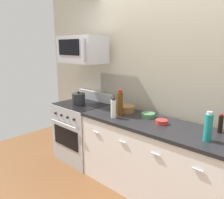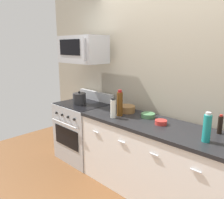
# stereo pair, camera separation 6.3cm
# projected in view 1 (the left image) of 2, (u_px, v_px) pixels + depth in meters

# --- Properties ---
(ground_plane) EXTENTS (6.02, 6.02, 0.00)m
(ground_plane) POSITION_uv_depth(u_px,v_px,m) (151.00, 192.00, 2.84)
(ground_plane) COLOR brown
(back_wall) EXTENTS (5.02, 0.10, 2.70)m
(back_wall) POSITION_uv_depth(u_px,v_px,m) (174.00, 83.00, 2.82)
(back_wall) COLOR #9E937F
(back_wall) RESTS_ON ground_plane
(counter_unit) EXTENTS (1.93, 0.66, 0.92)m
(counter_unit) POSITION_uv_depth(u_px,v_px,m) (153.00, 159.00, 2.73)
(counter_unit) COLOR white
(counter_unit) RESTS_ON ground_plane
(range_oven) EXTENTS (0.76, 0.69, 1.07)m
(range_oven) POSITION_uv_depth(u_px,v_px,m) (82.00, 131.00, 3.62)
(range_oven) COLOR #B7BABF
(range_oven) RESTS_ON ground_plane
(microwave) EXTENTS (0.74, 0.44, 0.40)m
(microwave) POSITION_uv_depth(u_px,v_px,m) (82.00, 49.00, 3.35)
(microwave) COLOR #B7BABF
(bottle_soy_sauce_dark) EXTENTS (0.05, 0.05, 0.20)m
(bottle_soy_sauce_dark) POSITION_uv_depth(u_px,v_px,m) (220.00, 124.00, 2.32)
(bottle_soy_sauce_dark) COLOR black
(bottle_soy_sauce_dark) RESTS_ON countertop_slab
(bottle_sparkling_teal) EXTENTS (0.08, 0.08, 0.29)m
(bottle_sparkling_teal) POSITION_uv_depth(u_px,v_px,m) (208.00, 127.00, 2.11)
(bottle_sparkling_teal) COLOR #197F7A
(bottle_sparkling_teal) RESTS_ON countertop_slab
(bottle_vinegar_white) EXTENTS (0.07, 0.07, 0.25)m
(bottle_vinegar_white) POSITION_uv_depth(u_px,v_px,m) (113.00, 109.00, 2.80)
(bottle_vinegar_white) COLOR silver
(bottle_vinegar_white) RESTS_ON countertop_slab
(bottle_wine_amber) EXTENTS (0.08, 0.08, 0.34)m
(bottle_wine_amber) POSITION_uv_depth(u_px,v_px,m) (120.00, 104.00, 2.87)
(bottle_wine_amber) COLOR #59330F
(bottle_wine_amber) RESTS_ON countertop_slab
(bowl_wooden_salad) EXTENTS (0.23, 0.23, 0.09)m
(bowl_wooden_salad) POSITION_uv_depth(u_px,v_px,m) (127.00, 109.00, 3.06)
(bowl_wooden_salad) COLOR brown
(bowl_wooden_salad) RESTS_ON countertop_slab
(bowl_red_small) EXTENTS (0.14, 0.14, 0.05)m
(bowl_red_small) POSITION_uv_depth(u_px,v_px,m) (162.00, 122.00, 2.59)
(bowl_red_small) COLOR #B72D28
(bowl_red_small) RESTS_ON countertop_slab
(bowl_green_glaze) EXTENTS (0.18, 0.18, 0.05)m
(bowl_green_glaze) POSITION_uv_depth(u_px,v_px,m) (148.00, 115.00, 2.84)
(bowl_green_glaze) COLOR #477A4C
(bowl_green_glaze) RESTS_ON countertop_slab
(stockpot) EXTENTS (0.20, 0.20, 0.20)m
(stockpot) POSITION_uv_depth(u_px,v_px,m) (79.00, 99.00, 3.45)
(stockpot) COLOR #262628
(stockpot) RESTS_ON range_oven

